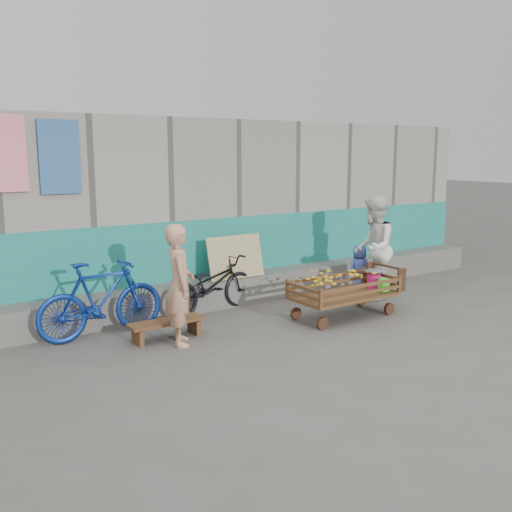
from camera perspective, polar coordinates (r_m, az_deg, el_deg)
ground at (r=7.47m, az=5.20°, el=-8.94°), size 80.00×80.00×0.00m
building_wall at (r=10.55m, az=-8.79°, el=4.77°), size 12.00×3.50×3.00m
banana_cart at (r=8.65m, az=8.66°, el=-2.81°), size 1.78×0.81×0.76m
bench at (r=7.75m, az=-8.94°, el=-6.86°), size 1.03×0.31×0.26m
vendor_man at (r=7.37m, az=-7.65°, el=-2.88°), size 0.56×0.67×1.58m
woman at (r=9.79m, az=11.65°, el=0.79°), size 1.08×1.06×1.75m
child at (r=10.08m, az=10.31°, el=-1.40°), size 0.49×0.38×0.89m
bicycle_dark at (r=8.84m, az=-4.55°, el=-2.90°), size 1.77×0.87×0.89m
bicycle_blue at (r=7.92m, az=-15.22°, el=-4.19°), size 1.76×0.55×1.05m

